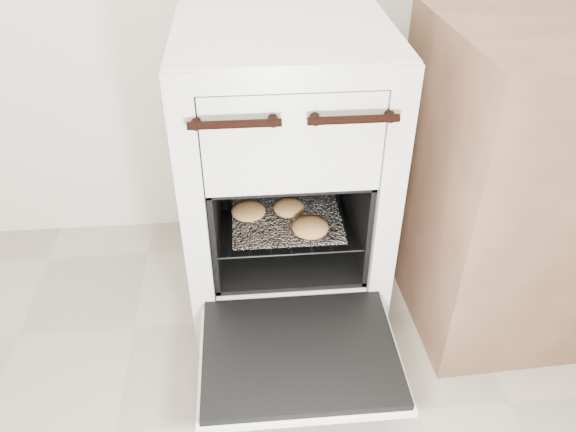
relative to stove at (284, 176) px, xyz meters
name	(u,v)px	position (x,y,z in m)	size (l,w,h in m)	color
stove	(284,176)	(0.00, 0.00, 0.00)	(0.54, 0.60, 0.82)	silver
oven_door	(300,353)	(0.00, -0.45, -0.22)	(0.48, 0.37, 0.03)	black
oven_rack	(286,214)	(0.00, -0.06, -0.09)	(0.39, 0.37, 0.01)	black
foil_sheet	(286,217)	(0.00, -0.08, -0.09)	(0.30, 0.27, 0.01)	white
baked_rolls	(284,216)	(-0.01, -0.11, -0.06)	(0.30, 0.23, 0.05)	tan
counter	(576,178)	(0.79, -0.12, 0.02)	(0.85, 0.57, 0.85)	brown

